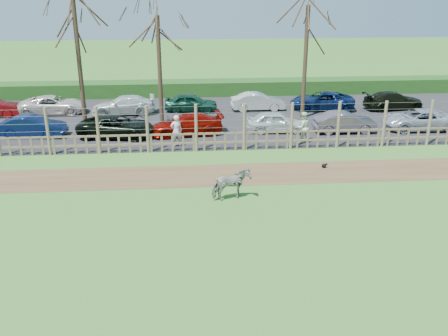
{
  "coord_description": "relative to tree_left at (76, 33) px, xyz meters",
  "views": [
    {
      "loc": [
        -0.56,
        -16.83,
        8.46
      ],
      "look_at": [
        1.0,
        2.5,
        1.1
      ],
      "focal_mm": 40.0,
      "sensor_mm": 36.0,
      "label": 1
    }
  ],
  "objects": [
    {
      "name": "ground",
      "position": [
        6.5,
        -12.5,
        -5.62
      ],
      "size": [
        120.0,
        120.0,
        0.0
      ],
      "primitive_type": "plane",
      "color": "#629B44",
      "rests_on": "ground"
    },
    {
      "name": "tree_mid",
      "position": [
        4.5,
        1.0,
        -0.75
      ],
      "size": [
        4.8,
        4.8,
        6.83
      ],
      "color": "#3D2B1E",
      "rests_on": "ground"
    },
    {
      "name": "car_2",
      "position": [
        2.05,
        -1.72,
        -4.98
      ],
      "size": [
        4.55,
        2.56,
        1.2
      ],
      "primitive_type": "imported",
      "rotation": [
        0.0,
        0.0,
        1.43
      ],
      "color": "black",
      "rests_on": "asphalt"
    },
    {
      "name": "visitor_a",
      "position": [
        5.46,
        -3.71,
        -4.71
      ],
      "size": [
        0.7,
        0.53,
        1.72
      ],
      "primitive_type": "imported",
      "rotation": [
        0.0,
        0.0,
        3.34
      ],
      "color": "silver",
      "rests_on": "asphalt"
    },
    {
      "name": "asphalt",
      "position": [
        6.5,
        2.0,
        -5.6
      ],
      "size": [
        44.0,
        13.0,
        0.04
      ],
      "primitive_type": "cube",
      "color": "#232326",
      "rests_on": "ground"
    },
    {
      "name": "car_11",
      "position": [
        10.93,
        3.76,
        -4.98
      ],
      "size": [
        3.68,
        1.37,
        1.2
      ],
      "primitive_type": "imported",
      "rotation": [
        0.0,
        0.0,
        1.6
      ],
      "color": "silver",
      "rests_on": "asphalt"
    },
    {
      "name": "hedge",
      "position": [
        6.5,
        9.0,
        -5.07
      ],
      "size": [
        46.0,
        2.0,
        1.1
      ],
      "primitive_type": "cube",
      "color": "#1E4716",
      "rests_on": "ground"
    },
    {
      "name": "visitor_b",
      "position": [
        12.32,
        -3.61,
        -4.71
      ],
      "size": [
        1.0,
        0.88,
        1.72
      ],
      "primitive_type": "imported",
      "rotation": [
        0.0,
        0.0,
        3.45
      ],
      "color": "beige",
      "rests_on": "asphalt"
    },
    {
      "name": "car_5",
      "position": [
        15.24,
        -1.86,
        -4.98
      ],
      "size": [
        3.64,
        1.27,
        1.2
      ],
      "primitive_type": "imported",
      "rotation": [
        0.0,
        0.0,
        1.57
      ],
      "color": "#655665",
      "rests_on": "asphalt"
    },
    {
      "name": "dirt_strip",
      "position": [
        6.5,
        -8.0,
        -5.61
      ],
      "size": [
        34.0,
        2.8,
        0.01
      ],
      "primitive_type": "cube",
      "color": "brown",
      "rests_on": "ground"
    },
    {
      "name": "car_12",
      "position": [
        15.36,
        3.63,
        -4.98
      ],
      "size": [
        4.55,
        2.57,
        1.2
      ],
      "primitive_type": "imported",
      "rotation": [
        0.0,
        0.0,
        4.57
      ],
      "color": "#0D2150",
      "rests_on": "asphalt"
    },
    {
      "name": "car_10",
      "position": [
        6.38,
        3.83,
        -4.98
      ],
      "size": [
        3.65,
        1.78,
        1.2
      ],
      "primitive_type": "imported",
      "rotation": [
        0.0,
        0.0,
        1.47
      ],
      "color": "#12442E",
      "rests_on": "asphalt"
    },
    {
      "name": "crow",
      "position": [
        12.51,
        -7.47,
        -5.5
      ],
      "size": [
        0.29,
        0.21,
        0.23
      ],
      "color": "black",
      "rests_on": "ground"
    },
    {
      "name": "car_1",
      "position": [
        -2.67,
        -1.27,
        -4.98
      ],
      "size": [
        3.73,
        1.55,
        1.2
      ],
      "primitive_type": "imported",
      "rotation": [
        0.0,
        0.0,
        1.49
      ],
      "color": "#0B1B47",
      "rests_on": "asphalt"
    },
    {
      "name": "car_3",
      "position": [
        6.02,
        -1.6,
        -4.98
      ],
      "size": [
        4.32,
        2.21,
        1.2
      ],
      "primitive_type": "imported",
      "rotation": [
        0.0,
        0.0,
        4.84
      ],
      "color": "#920B03",
      "rests_on": "asphalt"
    },
    {
      "name": "car_13",
      "position": [
        20.29,
        3.34,
        -4.98
      ],
      "size": [
        4.33,
        2.23,
        1.2
      ],
      "primitive_type": "imported",
      "rotation": [
        0.0,
        0.0,
        1.71
      ],
      "color": "black",
      "rests_on": "asphalt"
    },
    {
      "name": "car_8",
      "position": [
        -2.77,
        3.89,
        -4.98
      ],
      "size": [
        4.44,
        2.27,
        1.2
      ],
      "primitive_type": "imported",
      "rotation": [
        0.0,
        0.0,
        1.64
      ],
      "color": "silver",
      "rests_on": "asphalt"
    },
    {
      "name": "tree_left",
      "position": [
        0.0,
        0.0,
        0.0
      ],
      "size": [
        4.8,
        4.8,
        7.88
      ],
      "color": "#3D2B1E",
      "rests_on": "ground"
    },
    {
      "name": "fence",
      "position": [
        6.5,
        -4.5,
        -4.81
      ],
      "size": [
        30.16,
        0.16,
        2.5
      ],
      "color": "brown",
      "rests_on": "ground"
    },
    {
      "name": "car_4",
      "position": [
        11.27,
        -1.42,
        -4.98
      ],
      "size": [
        3.62,
        1.67,
        1.2
      ],
      "primitive_type": "imported",
      "rotation": [
        0.0,
        0.0,
        1.5
      ],
      "color": "white",
      "rests_on": "asphalt"
    },
    {
      "name": "zebra",
      "position": [
        7.73,
        -10.76,
        -4.96
      ],
      "size": [
        1.7,
        1.16,
        1.32
      ],
      "primitive_type": "imported",
      "rotation": [
        0.0,
        0.0,
        1.89
      ],
      "color": "gray",
      "rests_on": "ground"
    },
    {
      "name": "car_6",
      "position": [
        19.81,
        -1.64,
        -4.98
      ],
      "size": [
        4.37,
        2.1,
        1.2
      ],
      "primitive_type": "imported",
      "rotation": [
        0.0,
        0.0,
        4.69
      ],
      "color": "silver",
      "rests_on": "asphalt"
    },
    {
      "name": "tree_right",
      "position": [
        13.5,
        1.5,
        -0.37
      ],
      "size": [
        4.8,
        4.8,
        7.35
      ],
      "color": "#3D2B1E",
      "rests_on": "ground"
    },
    {
      "name": "car_9",
      "position": [
        1.88,
        3.43,
        -4.98
      ],
      "size": [
        4.24,
        1.95,
        1.2
      ],
      "primitive_type": "imported",
      "rotation": [
        0.0,
        0.0,
        4.78
      ],
      "color": "silver",
      "rests_on": "asphalt"
    }
  ]
}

